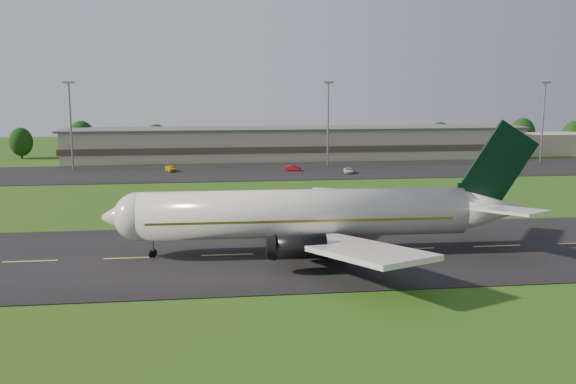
{
  "coord_description": "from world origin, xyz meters",
  "views": [
    {
      "loc": [
        -24.04,
        -72.6,
        19.68
      ],
      "look_at": [
        -13.84,
        8.0,
        6.0
      ],
      "focal_mm": 40.0,
      "sensor_mm": 36.0,
      "label": 1
    }
  ],
  "objects": [
    {
      "name": "light_mast_centre",
      "position": [
        5.0,
        80.0,
        12.74
      ],
      "size": [
        2.4,
        1.2,
        20.35
      ],
      "color": "gray",
      "rests_on": "ground"
    },
    {
      "name": "light_mast_west",
      "position": [
        -55.0,
        80.0,
        12.74
      ],
      "size": [
        2.4,
        1.2,
        20.35
      ],
      "color": "gray",
      "rests_on": "ground"
    },
    {
      "name": "service_vehicle_d",
      "position": [
        45.35,
        72.69,
        0.72
      ],
      "size": [
        3.96,
        4.43,
        1.23
      ],
      "primitive_type": "imported",
      "rotation": [
        0.0,
        0.0,
        0.65
      ],
      "color": "#C37C0B",
      "rests_on": "apron"
    },
    {
      "name": "light_mast_east",
      "position": [
        60.0,
        80.0,
        12.74
      ],
      "size": [
        2.4,
        1.2,
        20.35
      ],
      "color": "gray",
      "rests_on": "ground"
    },
    {
      "name": "service_vehicle_a",
      "position": [
        -32.4,
        74.11,
        0.82
      ],
      "size": [
        3.0,
        4.55,
        1.44
      ],
      "primitive_type": "imported",
      "rotation": [
        0.0,
        0.0,
        0.34
      ],
      "color": "gold",
      "rests_on": "apron"
    },
    {
      "name": "service_vehicle_c",
      "position": [
        7.1,
        66.3,
        0.69
      ],
      "size": [
        2.53,
        4.48,
        1.18
      ],
      "primitive_type": "imported",
      "rotation": [
        0.0,
        0.0,
        -0.14
      ],
      "color": "silver",
      "rests_on": "apron"
    },
    {
      "name": "apron",
      "position": [
        0.0,
        72.0,
        0.05
      ],
      "size": [
        260.0,
        30.0,
        0.1
      ],
      "primitive_type": "cube",
      "color": "black",
      "rests_on": "ground"
    },
    {
      "name": "ground",
      "position": [
        0.0,
        0.0,
        0.0
      ],
      "size": [
        360.0,
        360.0,
        0.0
      ],
      "primitive_type": "plane",
      "color": "#1F4912",
      "rests_on": "ground"
    },
    {
      "name": "tree_line",
      "position": [
        34.82,
        105.64,
        5.09
      ],
      "size": [
        197.43,
        10.11,
        10.29
      ],
      "color": "black",
      "rests_on": "ground"
    },
    {
      "name": "taxiway",
      "position": [
        0.0,
        0.0,
        0.05
      ],
      "size": [
        220.0,
        30.0,
        0.1
      ],
      "primitive_type": "cube",
      "color": "black",
      "rests_on": "ground"
    },
    {
      "name": "service_vehicle_b",
      "position": [
        -4.68,
        71.78,
        0.72
      ],
      "size": [
        3.96,
        2.5,
        1.23
      ],
      "primitive_type": "imported",
      "rotation": [
        0.0,
        0.0,
        1.22
      ],
      "color": "#A10A18",
      "rests_on": "apron"
    },
    {
      "name": "airliner",
      "position": [
        -12.15,
        -0.02,
        4.66
      ],
      "size": [
        51.27,
        42.17,
        15.57
      ],
      "rotation": [
        0.0,
        0.0,
        -0.02
      ],
      "color": "silver",
      "rests_on": "ground"
    },
    {
      "name": "terminal",
      "position": [
        6.4,
        96.18,
        3.99
      ],
      "size": [
        145.0,
        16.0,
        8.4
      ],
      "color": "tan",
      "rests_on": "ground"
    }
  ]
}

